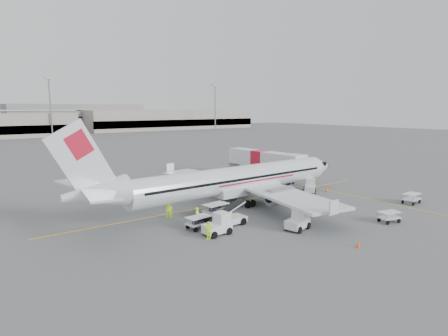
{
  "coord_description": "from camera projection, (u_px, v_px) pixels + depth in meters",
  "views": [
    {
      "loc": [
        -26.57,
        -34.09,
        10.98
      ],
      "look_at": [
        0.0,
        2.0,
        3.8
      ],
      "focal_mm": 30.0,
      "sensor_mm": 36.0,
      "label": 1
    }
  ],
  "objects": [
    {
      "name": "treeline",
      "position": [
        15.0,
        125.0,
        183.08
      ],
      "size": [
        300.0,
        3.0,
        6.0
      ],
      "primitive_type": null,
      "color": "black",
      "rests_on": "ground"
    },
    {
      "name": "mast_east",
      "position": [
        215.0,
        108.0,
        183.32
      ],
      "size": [
        3.2,
        1.2,
        22.0
      ],
      "primitive_type": null,
      "color": "slate",
      "rests_on": "ground"
    },
    {
      "name": "cart_empty_b",
      "position": [
        411.0,
        198.0,
        43.47
      ],
      "size": [
        2.39,
        1.5,
        1.21
      ],
      "primitive_type": null,
      "rotation": [
        0.0,
        0.0,
        0.06
      ],
      "color": "silver",
      "rests_on": "ground"
    },
    {
      "name": "crew_a",
      "position": [
        197.0,
        216.0,
        35.55
      ],
      "size": [
        0.74,
        0.66,
        1.69
      ],
      "primitive_type": "imported",
      "rotation": [
        0.0,
        0.0,
        0.52
      ],
      "color": "#BEF21B",
      "rests_on": "ground"
    },
    {
      "name": "tug_aft",
      "position": [
        217.0,
        224.0,
        32.75
      ],
      "size": [
        2.51,
        1.5,
        1.89
      ],
      "primitive_type": null,
      "rotation": [
        0.0,
        0.0,
        0.04
      ],
      "color": "silver",
      "rests_on": "ground"
    },
    {
      "name": "jet_bridge",
      "position": [
        261.0,
        165.0,
        58.85
      ],
      "size": [
        4.1,
        16.99,
        4.42
      ],
      "primitive_type": null,
      "rotation": [
        0.0,
        0.0,
        0.06
      ],
      "color": "silver",
      "rests_on": "ground"
    },
    {
      "name": "terminal_east",
      "position": [
        171.0,
        119.0,
        199.88
      ],
      "size": [
        90.0,
        26.0,
        10.0
      ],
      "primitive_type": null,
      "color": "gray",
      "rests_on": "ground"
    },
    {
      "name": "aircraft",
      "position": [
        238.0,
        162.0,
        42.74
      ],
      "size": [
        36.76,
        29.26,
        9.89
      ],
      "primitive_type": null,
      "rotation": [
        0.0,
        0.0,
        0.03
      ],
      "color": "silver",
      "rests_on": "ground"
    },
    {
      "name": "crew_d",
      "position": [
        209.0,
        231.0,
        31.42
      ],
      "size": [
        0.94,
        0.39,
        1.6
      ],
      "primitive_type": "imported",
      "rotation": [
        0.0,
        0.0,
        3.14
      ],
      "color": "#BEF21B",
      "rests_on": "ground"
    },
    {
      "name": "cart_loaded_b",
      "position": [
        198.0,
        222.0,
        34.39
      ],
      "size": [
        2.38,
        1.57,
        1.17
      ],
      "primitive_type": null,
      "rotation": [
        0.0,
        0.0,
        0.11
      ],
      "color": "silver",
      "rests_on": "ground"
    },
    {
      "name": "cone_nose",
      "position": [
        327.0,
        189.0,
        49.7
      ],
      "size": [
        0.37,
        0.37,
        0.6
      ],
      "primitive_type": "cone",
      "color": "#F34F15",
      "rests_on": "ground"
    },
    {
      "name": "ground",
      "position": [
        234.0,
        202.0,
        44.4
      ],
      "size": [
        360.0,
        360.0,
        0.0
      ],
      "primitive_type": "plane",
      "color": "#56595B"
    },
    {
      "name": "crew_b",
      "position": [
        169.0,
        210.0,
        37.57
      ],
      "size": [
        0.98,
        1.03,
        1.68
      ],
      "primitive_type": "imported",
      "rotation": [
        0.0,
        0.0,
        -1.0
      ],
      "color": "#BEF21B",
      "rests_on": "ground"
    },
    {
      "name": "tug_mid",
      "position": [
        297.0,
        220.0,
        34.06
      ],
      "size": [
        2.71,
        1.94,
        1.89
      ],
      "primitive_type": null,
      "rotation": [
        0.0,
        0.0,
        0.24
      ],
      "color": "silver",
      "rests_on": "ground"
    },
    {
      "name": "cone_port",
      "position": [
        194.0,
        178.0,
        57.82
      ],
      "size": [
        0.35,
        0.35,
        0.57
      ],
      "primitive_type": "cone",
      "color": "#F34F15",
      "rests_on": "ground"
    },
    {
      "name": "belt_loader",
      "position": [
        227.0,
        211.0,
        35.15
      ],
      "size": [
        5.22,
        2.09,
        2.8
      ],
      "primitive_type": null,
      "rotation": [
        0.0,
        0.0,
        0.03
      ],
      "color": "silver",
      "rests_on": "ground"
    },
    {
      "name": "parking_garage",
      "position": [
        76.0,
        116.0,
        185.15
      ],
      "size": [
        62.0,
        24.0,
        14.0
      ],
      "primitive_type": null,
      "color": "slate",
      "rests_on": "ground"
    },
    {
      "name": "stripe_lead",
      "position": [
        234.0,
        202.0,
        44.4
      ],
      "size": [
        44.0,
        0.2,
        0.01
      ],
      "primitive_type": "cube",
      "color": "yellow",
      "rests_on": "ground"
    },
    {
      "name": "mast_center",
      "position": [
        51.0,
        108.0,
        139.42
      ],
      "size": [
        3.2,
        1.2,
        22.0
      ],
      "primitive_type": null,
      "color": "slate",
      "rests_on": "ground"
    },
    {
      "name": "stripe_cross",
      "position": [
        363.0,
        198.0,
        46.23
      ],
      "size": [
        0.2,
        20.0,
        0.01
      ],
      "primitive_type": "cube",
      "color": "yellow",
      "rests_on": "ground"
    },
    {
      "name": "crew_c",
      "position": [
        230.0,
        213.0,
        36.46
      ],
      "size": [
        0.87,
        1.21,
        1.69
      ],
      "primitive_type": "imported",
      "rotation": [
        0.0,
        0.0,
        1.81
      ],
      "color": "#BEF21B",
      "rests_on": "ground"
    },
    {
      "name": "cart_loaded_a",
      "position": [
        216.0,
        210.0,
        38.32
      ],
      "size": [
        2.73,
        1.81,
        1.34
      ],
      "primitive_type": null,
      "rotation": [
        0.0,
        0.0,
        0.12
      ],
      "color": "silver",
      "rests_on": "ground"
    },
    {
      "name": "tug_fore",
      "position": [
        310.0,
        186.0,
        49.08
      ],
      "size": [
        2.63,
        2.48,
        1.79
      ],
      "primitive_type": null,
      "rotation": [
        0.0,
        0.0,
        0.68
      ],
      "color": "silver",
      "rests_on": "ground"
    },
    {
      "name": "cart_empty_a",
      "position": [
        389.0,
        217.0,
        36.31
      ],
      "size": [
        2.29,
        1.67,
        1.08
      ],
      "primitive_type": null,
      "rotation": [
        0.0,
        0.0,
        -0.23
      ],
      "color": "silver",
      "rests_on": "ground"
    },
    {
      "name": "cone_stbd",
      "position": [
        358.0,
        244.0,
        29.82
      ],
      "size": [
        0.36,
        0.36,
        0.58
      ],
      "primitive_type": "cone",
      "color": "#F34F15",
      "rests_on": "ground"
    }
  ]
}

